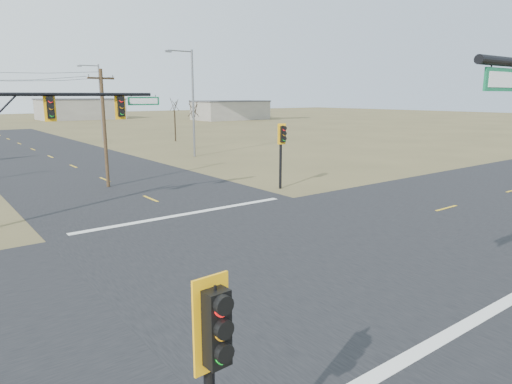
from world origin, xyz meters
TOP-DOWN VIEW (x-y plane):
  - ground at (0.00, 0.00)m, footprint 320.00×320.00m
  - road_ew at (0.00, 0.00)m, footprint 160.00×14.00m
  - road_ns at (0.00, 0.00)m, footprint 14.00×160.00m
  - stop_bar_near at (0.00, -7.50)m, footprint 12.00×0.40m
  - stop_bar_far at (0.00, 7.50)m, footprint 12.00×0.40m
  - mast_arm_far at (-5.39, 10.78)m, footprint 8.83×0.48m
  - pedestal_signal_ne at (8.27, 9.61)m, footprint 0.66×0.57m
  - pedestal_signal_sw at (-8.18, -8.41)m, footprint 0.58×0.49m
  - utility_pole_near at (-0.73, 17.18)m, footprint 1.88×0.56m
  - streetlight_a at (11.58, 27.48)m, footprint 2.90×0.27m
  - streetlight_b at (9.46, 48.45)m, footprint 2.82×0.44m
  - bare_tree_c at (15.38, 33.83)m, footprint 3.10×3.10m
  - bare_tree_d at (17.66, 43.00)m, footprint 2.45×2.45m
  - warehouse_mid at (25.00, 110.00)m, footprint 20.00×12.00m
  - warehouse_right at (55.00, 85.00)m, footprint 18.00×10.00m

SIDE VIEW (x-z plane):
  - ground at x=0.00m, z-range 0.00..0.00m
  - road_ew at x=0.00m, z-range 0.00..0.02m
  - road_ns at x=0.00m, z-range 0.00..0.02m
  - stop_bar_near at x=0.00m, z-range 0.03..0.03m
  - stop_bar_far at x=0.00m, z-range 0.03..0.03m
  - warehouse_right at x=55.00m, z-range 0.00..4.50m
  - warehouse_mid at x=25.00m, z-range 0.00..5.00m
  - pedestal_signal_sw at x=-8.18m, z-range 0.93..4.78m
  - pedestal_signal_ne at x=8.27m, z-range 1.01..5.34m
  - utility_pole_near at x=-0.73m, z-range 0.21..7.99m
  - bare_tree_c at x=15.38m, z-range 1.66..7.51m
  - bare_tree_d at x=17.66m, z-range 1.85..7.92m
  - mast_arm_far at x=-5.39m, z-range 1.51..8.26m
  - streetlight_b at x=9.46m, z-range 0.62..10.68m
  - streetlight_a at x=11.58m, z-range 0.64..11.09m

